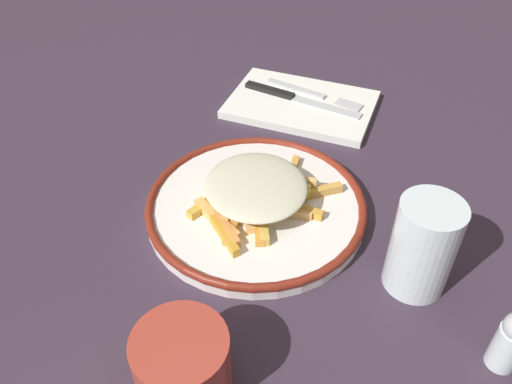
# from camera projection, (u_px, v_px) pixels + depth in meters

# --- Properties ---
(ground_plane) EXTENTS (2.60, 2.60, 0.00)m
(ground_plane) POSITION_uv_depth(u_px,v_px,m) (256.00, 213.00, 0.70)
(ground_plane) COLOR #372A39
(plate) EXTENTS (0.29, 0.29, 0.02)m
(plate) POSITION_uv_depth(u_px,v_px,m) (256.00, 206.00, 0.69)
(plate) COLOR white
(plate) RESTS_ON ground_plane
(fries_heap) EXTENTS (0.21, 0.19, 0.04)m
(fries_heap) POSITION_uv_depth(u_px,v_px,m) (259.00, 192.00, 0.67)
(fries_heap) COLOR #EBB357
(fries_heap) RESTS_ON plate
(napkin) EXTENTS (0.17, 0.25, 0.01)m
(napkin) POSITION_uv_depth(u_px,v_px,m) (301.00, 104.00, 0.89)
(napkin) COLOR white
(napkin) RESTS_ON ground_plane
(fork) EXTENTS (0.04, 0.18, 0.01)m
(fork) POSITION_uv_depth(u_px,v_px,m) (313.00, 94.00, 0.89)
(fork) COLOR silver
(fork) RESTS_ON napkin
(knife) EXTENTS (0.03, 0.21, 0.01)m
(knife) POSITION_uv_depth(u_px,v_px,m) (291.00, 97.00, 0.89)
(knife) COLOR black
(knife) RESTS_ON napkin
(water_glass) EXTENTS (0.07, 0.07, 0.12)m
(water_glass) POSITION_uv_depth(u_px,v_px,m) (423.00, 246.00, 0.57)
(water_glass) COLOR silver
(water_glass) RESTS_ON ground_plane
(coffee_mug) EXTENTS (0.12, 0.09, 0.07)m
(coffee_mug) POSITION_uv_depth(u_px,v_px,m) (182.00, 365.00, 0.49)
(coffee_mug) COLOR #A93A2C
(coffee_mug) RESTS_ON ground_plane
(salt_shaker) EXTENTS (0.03, 0.03, 0.08)m
(salt_shaker) POSITION_uv_depth(u_px,v_px,m) (511.00, 341.00, 0.51)
(salt_shaker) COLOR silver
(salt_shaker) RESTS_ON ground_plane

